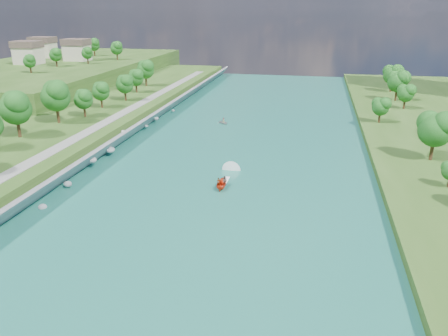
# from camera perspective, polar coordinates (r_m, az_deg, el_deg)

# --- Properties ---
(ground) EXTENTS (260.00, 260.00, 0.00)m
(ground) POSITION_cam_1_polar(r_m,az_deg,el_deg) (68.93, -2.42, -4.81)
(ground) COLOR #2D5119
(ground) RESTS_ON ground
(river_water) EXTENTS (55.00, 240.00, 0.10)m
(river_water) POSITION_cam_1_polar(r_m,az_deg,el_deg) (86.98, 0.79, 0.71)
(river_water) COLOR #1A665B
(river_water) RESTS_ON ground
(berm_west) EXTENTS (45.00, 240.00, 3.50)m
(berm_west) POSITION_cam_1_polar(r_m,az_deg,el_deg) (107.38, -26.44, 3.33)
(berm_west) COLOR #2D5119
(berm_west) RESTS_ON ground
(ridge_west) EXTENTS (60.00, 120.00, 9.00)m
(ridge_west) POSITION_cam_1_polar(r_m,az_deg,el_deg) (185.46, -20.67, 11.40)
(ridge_west) COLOR #2D5119
(ridge_west) RESTS_ON ground
(riprap_bank) EXTENTS (4.83, 236.00, 4.55)m
(riprap_bank) POSITION_cam_1_polar(r_m,az_deg,el_deg) (93.54, -15.09, 2.53)
(riprap_bank) COLOR slate
(riprap_bank) RESTS_ON ground
(riverside_path) EXTENTS (3.00, 200.00, 0.10)m
(riverside_path) POSITION_cam_1_polar(r_m,az_deg,el_deg) (97.18, -18.40, 3.94)
(riverside_path) COLOR gray
(riverside_path) RESTS_ON berm_west
(ridge_houses) EXTENTS (29.50, 29.50, 8.40)m
(ridge_houses) POSITION_cam_1_polar(r_m,az_deg,el_deg) (192.00, -21.82, 14.18)
(ridge_houses) COLOR beige
(ridge_houses) RESTS_ON ridge_west
(trees_east) EXTENTS (16.27, 142.81, 11.35)m
(trees_east) POSITION_cam_1_polar(r_m,az_deg,el_deg) (103.14, 25.13, 5.62)
(trees_east) COLOR #144B16
(trees_east) RESTS_ON berm_east
(trees_ridge) EXTENTS (21.37, 56.83, 8.88)m
(trees_ridge) POSITION_cam_1_polar(r_m,az_deg,el_deg) (182.56, -17.70, 14.33)
(trees_ridge) COLOR #144B16
(trees_ridge) RESTS_ON ridge_west
(motorboat) EXTENTS (3.60, 18.73, 2.06)m
(motorboat) POSITION_cam_1_polar(r_m,az_deg,el_deg) (76.01, -0.05, -1.71)
(motorboat) COLOR red
(motorboat) RESTS_ON river_water
(raft) EXTENTS (3.98, 4.00, 1.59)m
(raft) POSITION_cam_1_polar(r_m,az_deg,el_deg) (116.37, -0.06, 6.02)
(raft) COLOR gray
(raft) RESTS_ON river_water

